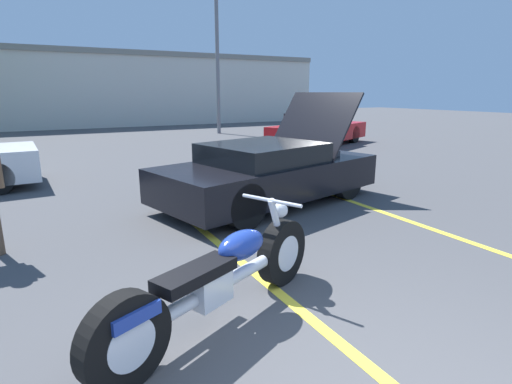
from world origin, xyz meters
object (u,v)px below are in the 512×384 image
(motorcycle, at_px, (220,280))
(parked_car_right_row, at_px, (318,130))
(show_car_hood_open, at_px, (270,172))
(spectator_by_show_car, at_px, (301,127))
(light_pole, at_px, (218,40))

(motorcycle, distance_m, parked_car_right_row, 12.76)
(show_car_hood_open, bearing_deg, spectator_by_show_car, 32.90)
(parked_car_right_row, xyz_separation_m, spectator_by_show_car, (-3.24, -3.49, 0.49))
(parked_car_right_row, distance_m, spectator_by_show_car, 4.79)
(show_car_hood_open, height_order, parked_car_right_row, show_car_hood_open)
(spectator_by_show_car, bearing_deg, parked_car_right_row, 47.18)
(parked_car_right_row, relative_size, spectator_by_show_car, 2.82)
(light_pole, xyz_separation_m, show_car_hood_open, (-4.38, -12.46, -3.87))
(light_pole, xyz_separation_m, spectator_by_show_car, (-1.71, -9.57, -3.37))
(show_car_hood_open, height_order, spectator_by_show_car, show_car_hood_open)
(motorcycle, bearing_deg, show_car_hood_open, 28.64)
(show_car_hood_open, distance_m, spectator_by_show_car, 3.97)
(light_pole, distance_m, motorcycle, 17.61)
(motorcycle, relative_size, parked_car_right_row, 0.49)
(show_car_hood_open, bearing_deg, motorcycle, -140.82)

